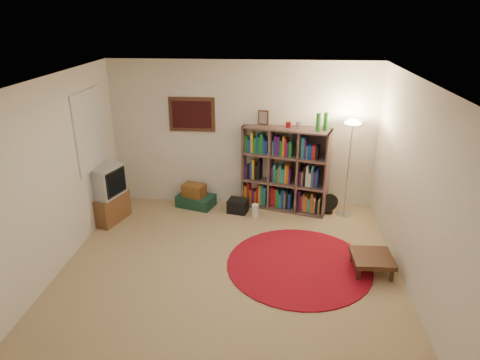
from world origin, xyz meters
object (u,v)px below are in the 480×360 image
object	(u,v)px
bookshelf	(284,170)
tv_stand	(106,194)
floor_lamp	(352,137)
side_table	(372,259)
floor_fan	(329,204)
suitcase	(196,201)

from	to	relation	value
bookshelf	tv_stand	size ratio (longest dim) A/B	1.83
floor_lamp	tv_stand	xyz separation A→B (m)	(-3.90, -0.52, -0.91)
bookshelf	side_table	size ratio (longest dim) A/B	3.20
bookshelf	side_table	world-z (taller)	bookshelf
floor_fan	tv_stand	size ratio (longest dim) A/B	0.37
floor_lamp	suitcase	world-z (taller)	floor_lamp
bookshelf	tv_stand	world-z (taller)	bookshelf
tv_stand	side_table	distance (m)	4.20
floor_fan	suitcase	xyz separation A→B (m)	(-2.31, 0.09, -0.08)
floor_fan	bookshelf	bearing A→B (deg)	147.19
floor_lamp	side_table	size ratio (longest dim) A/B	3.04
suitcase	side_table	distance (m)	3.24
bookshelf	tv_stand	bearing A→B (deg)	-150.21
tv_stand	suitcase	bearing A→B (deg)	43.00
floor_fan	side_table	distance (m)	1.77
floor_lamp	side_table	distance (m)	2.06
bookshelf	side_table	xyz separation A→B (m)	(1.15, -1.89, -0.50)
floor_lamp	floor_fan	distance (m)	1.22
side_table	tv_stand	bearing A→B (deg)	163.86
floor_lamp	tv_stand	world-z (taller)	floor_lamp
side_table	floor_lamp	bearing A→B (deg)	94.09
tv_stand	side_table	size ratio (longest dim) A/B	1.75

